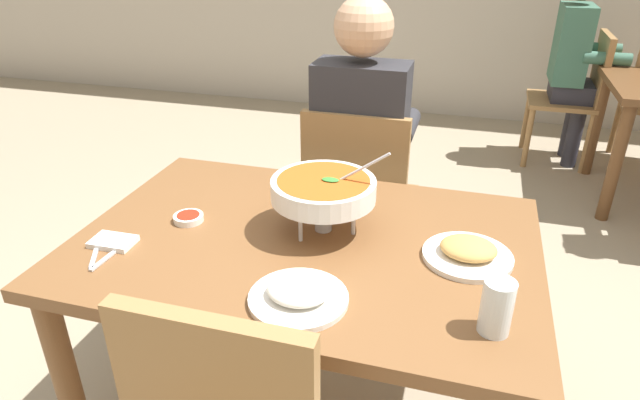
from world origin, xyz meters
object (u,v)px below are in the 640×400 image
Objects in this scene: patron_bg_left at (576,56)px; sauce_dish at (188,218)px; dining_table_main at (306,268)px; drink_glass at (496,309)px; appetizer_plate at (468,252)px; chair_diner_main at (358,197)px; rice_plate at (298,294)px; chair_bg_left at (578,92)px; curry_bowl at (324,190)px; diner_main at (362,141)px.

sauce_dish is at bearing -117.20° from patron_bg_left.
dining_table_main is 2.92m from patron_bg_left.
sauce_dish is 0.69× the size of drink_glass.
sauce_dish is at bearing -178.40° from appetizer_plate.
chair_diner_main is 0.87m from appetizer_plate.
chair_bg_left is (1.03, 3.00, -0.24)m from rice_plate.
sauce_dish is at bearing -179.49° from dining_table_main.
chair_diner_main is 1.00× the size of chair_bg_left.
appetizer_plate reaches higher than dining_table_main.
chair_diner_main reaches higher than drink_glass.
drink_glass is 3.04m from patron_bg_left.
sauce_dish is at bearing -170.71° from curry_bowl.
chair_diner_main is 0.24m from diner_main.
rice_plate is at bearing -108.89° from chair_bg_left.
chair_bg_left is 0.24m from patron_bg_left.
chair_bg_left reaches higher than drink_glass.
chair_diner_main is 0.75m from curry_bowl.
appetizer_plate is 0.29m from drink_glass.
sauce_dish is 3.10m from chair_bg_left.
diner_main reaches higher than chair_diner_main.
chair_diner_main reaches higher than sauce_dish.
rice_plate reaches higher than sauce_dish.
sauce_dish is (-0.37, -0.76, -0.01)m from diner_main.
curry_bowl is 0.43m from appetizer_plate.
drink_glass is at bearing -34.18° from curry_bowl.
appetizer_plate is 0.82m from sauce_dish.
drink_glass is (0.52, -0.99, 0.27)m from chair_diner_main.
appetizer_plate is (0.41, -0.04, -0.11)m from curry_bowl.
chair_diner_main is 10.00× the size of sauce_dish.
appetizer_plate is at bearing -58.79° from diner_main.
diner_main is 14.56× the size of sauce_dish.
patron_bg_left is (0.59, 2.71, -0.00)m from appetizer_plate.
appetizer_plate is at bearing -102.18° from patron_bg_left.
drink_glass reaches higher than rice_plate.
chair_bg_left is 0.69× the size of patron_bg_left.
chair_diner_main is 0.85m from sauce_dish.
chair_diner_main is at bearing 117.50° from drink_glass.
rice_plate is (0.04, -0.35, -0.11)m from curry_bowl.
dining_table_main is 14.43× the size of sauce_dish.
appetizer_plate is 1.85× the size of drink_glass.
chair_bg_left is (1.10, 1.99, 0.00)m from chair_diner_main.
diner_main is at bearing 116.75° from drink_glass.
appetizer_plate is (0.45, -0.74, 0.00)m from diner_main.
patron_bg_left is (1.00, 2.67, -0.11)m from curry_bowl.
curry_bowl reaches higher than chair_bg_left.
rice_plate is 0.45m from drink_glass.
diner_main is at bearing 92.90° from curry_bowl.
curry_bowl is 2.88m from chair_bg_left.
dining_table_main is at bearing -119.28° from curry_bowl.
curry_bowl is 0.36m from rice_plate.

